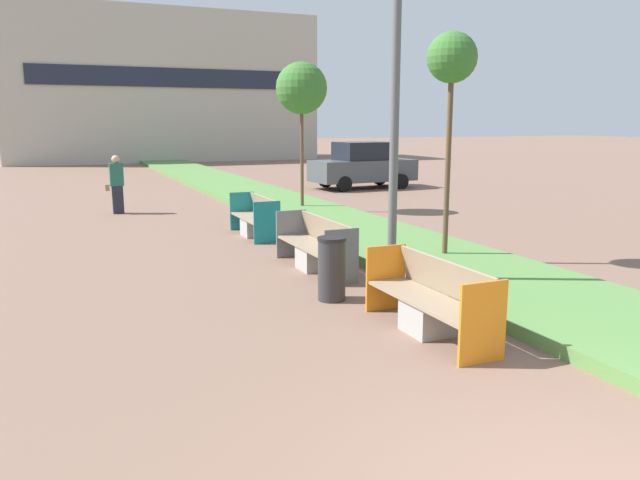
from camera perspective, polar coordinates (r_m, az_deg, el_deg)
name	(u,v)px	position (r m, az deg, el deg)	size (l,w,h in m)	color
planter_grass_strip	(332,222)	(16.22, 1.07, 1.64)	(2.80, 120.00, 0.18)	#568442
building_backdrop	(162,88)	(45.80, -14.22, 13.31)	(20.38, 7.13, 9.87)	#B2AD9E
bench_orange_frame	(431,305)	(8.11, 10.07, -5.83)	(0.65, 2.25, 0.94)	#9E9B96
bench_grey_frame	(316,249)	(11.36, -0.37, -0.85)	(0.65, 2.40, 0.94)	#9E9B96
bench_teal_frame	(255,221)	(14.78, -5.93, 1.77)	(0.65, 2.02, 0.94)	#9E9B96
litter_bin	(332,269)	(9.40, 1.08, -2.64)	(0.43, 0.43, 0.97)	#2D2D30
sapling_tree_near	(452,62)	(12.01, 11.96, 15.61)	(0.92, 0.92, 4.27)	brown
sapling_tree_far	(302,89)	(18.62, -1.70, 13.66)	(1.50, 1.50, 4.37)	brown
pedestrian_walking	(117,184)	(19.21, -18.10, 4.87)	(0.53, 0.24, 1.70)	#232633
parked_car_distant	(363,166)	(25.40, 3.94, 6.80)	(4.31, 2.03, 1.86)	#474C51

